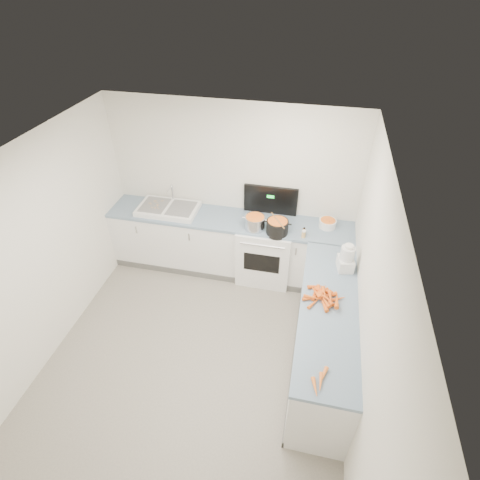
% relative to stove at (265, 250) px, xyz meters
% --- Properties ---
extents(floor, '(3.50, 4.00, 0.00)m').
position_rel_stove_xyz_m(floor, '(-0.55, -1.69, -0.47)').
color(floor, gray).
rests_on(floor, ground).
extents(ceiling, '(3.50, 4.00, 0.00)m').
position_rel_stove_xyz_m(ceiling, '(-0.55, -1.69, 2.03)').
color(ceiling, silver).
rests_on(ceiling, ground).
extents(wall_back, '(3.50, 0.00, 2.50)m').
position_rel_stove_xyz_m(wall_back, '(-0.55, 0.31, 0.78)').
color(wall_back, silver).
rests_on(wall_back, ground).
extents(wall_left, '(0.00, 4.00, 2.50)m').
position_rel_stove_xyz_m(wall_left, '(-2.30, -1.69, 0.78)').
color(wall_left, silver).
rests_on(wall_left, ground).
extents(wall_right, '(0.00, 4.00, 2.50)m').
position_rel_stove_xyz_m(wall_right, '(1.20, -1.69, 0.78)').
color(wall_right, silver).
rests_on(wall_right, ground).
extents(counter_back, '(3.50, 0.62, 0.94)m').
position_rel_stove_xyz_m(counter_back, '(-0.55, 0.01, -0.00)').
color(counter_back, white).
rests_on(counter_back, ground).
extents(counter_right, '(0.62, 2.20, 0.94)m').
position_rel_stove_xyz_m(counter_right, '(0.90, -1.39, -0.00)').
color(counter_right, white).
rests_on(counter_right, ground).
extents(stove, '(0.76, 0.65, 1.36)m').
position_rel_stove_xyz_m(stove, '(0.00, 0.00, 0.00)').
color(stove, white).
rests_on(stove, ground).
extents(sink, '(0.86, 0.52, 0.31)m').
position_rel_stove_xyz_m(sink, '(-1.45, 0.02, 0.50)').
color(sink, white).
rests_on(sink, counter_back).
extents(steel_pot, '(0.35, 0.35, 0.20)m').
position_rel_stove_xyz_m(steel_pot, '(-0.14, -0.14, 0.55)').
color(steel_pot, silver).
rests_on(steel_pot, stove).
extents(black_pot, '(0.35, 0.35, 0.21)m').
position_rel_stove_xyz_m(black_pot, '(0.17, -0.18, 0.55)').
color(black_pot, black).
rests_on(black_pot, stove).
extents(wooden_spoon, '(0.22, 0.33, 0.02)m').
position_rel_stove_xyz_m(wooden_spoon, '(0.17, -0.18, 0.66)').
color(wooden_spoon, '#AD7A47').
rests_on(wooden_spoon, black_pot).
extents(mixing_bowl, '(0.24, 0.24, 0.11)m').
position_rel_stove_xyz_m(mixing_bowl, '(0.82, 0.11, 0.52)').
color(mixing_bowl, white).
rests_on(mixing_bowl, counter_back).
extents(extract_bottle, '(0.04, 0.04, 0.11)m').
position_rel_stove_xyz_m(extract_bottle, '(0.52, -0.17, 0.52)').
color(extract_bottle, '#593319').
rests_on(extract_bottle, counter_back).
extents(spice_jar, '(0.05, 0.05, 0.09)m').
position_rel_stove_xyz_m(spice_jar, '(0.52, -0.21, 0.51)').
color(spice_jar, '#E5B266').
rests_on(spice_jar, counter_back).
extents(food_processor, '(0.21, 0.24, 0.35)m').
position_rel_stove_xyz_m(food_processor, '(1.05, -0.72, 0.62)').
color(food_processor, white).
rests_on(food_processor, counter_right).
extents(carrot_pile, '(0.46, 0.40, 0.08)m').
position_rel_stove_xyz_m(carrot_pile, '(0.82, -1.27, 0.50)').
color(carrot_pile, orange).
rests_on(carrot_pile, counter_right).
extents(peeled_carrots, '(0.15, 0.31, 0.04)m').
position_rel_stove_xyz_m(peeled_carrots, '(0.84, -2.30, 0.49)').
color(peeled_carrots, orange).
rests_on(peeled_carrots, counter_right).
extents(peelings, '(0.23, 0.25, 0.01)m').
position_rel_stove_xyz_m(peelings, '(-1.65, 0.01, 0.54)').
color(peelings, tan).
rests_on(peelings, sink).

